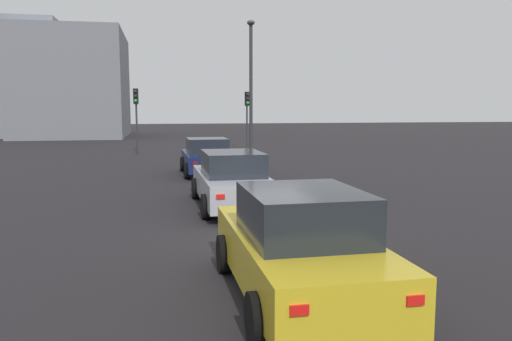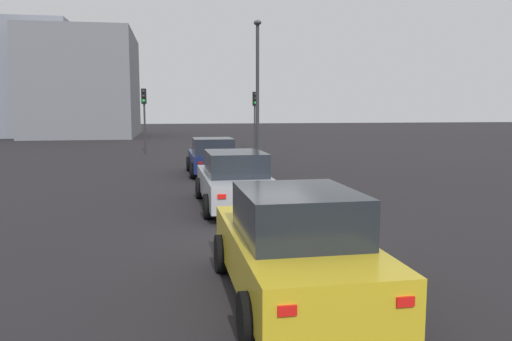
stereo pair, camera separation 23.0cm
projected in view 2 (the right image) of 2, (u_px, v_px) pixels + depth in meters
The scene contains 9 objects.
ground_plane at pixel (252, 238), 11.11m from camera, with size 160.00×160.00×0.20m, color black.
car_navy_lead at pixel (213, 157), 20.98m from camera, with size 4.07×2.11×1.53m.
car_silver_second at pixel (235, 180), 14.01m from camera, with size 4.76×2.02×1.58m.
car_yellow_third at pixel (294, 247), 7.22m from camera, with size 4.40×2.05×1.63m.
traffic_light_near_left at pixel (144, 107), 29.58m from camera, with size 0.32×0.30×3.90m.
traffic_light_near_right at pixel (255, 108), 32.55m from camera, with size 0.33×0.31×3.81m.
street_lamp_kerbside at pixel (258, 80), 23.92m from camera, with size 0.56×0.36×6.87m.
building_facade_left at pixel (85, 85), 49.50m from camera, with size 13.85×9.73×9.98m, color slate.
building_facade_center at pixel (23, 80), 49.48m from camera, with size 9.30×9.87×10.99m, color gray.
Camera 2 is at (-10.70, 1.71, 2.76)m, focal length 35.26 mm.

